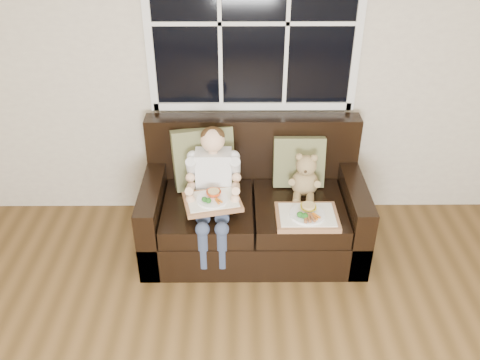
{
  "coord_description": "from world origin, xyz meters",
  "views": [
    {
      "loc": [
        -0.04,
        -1.29,
        2.67
      ],
      "look_at": [
        -0.02,
        1.85,
        0.68
      ],
      "focal_mm": 38.0,
      "sensor_mm": 36.0,
      "label": 1
    }
  ],
  "objects_px": {
    "tray_left": "(212,201)",
    "tray_right": "(307,216)",
    "teddy_bear": "(305,178)",
    "loveseat": "(253,208)",
    "child": "(213,181)"
  },
  "relations": [
    {
      "from": "child",
      "to": "tray_left",
      "type": "height_order",
      "value": "child"
    },
    {
      "from": "tray_left",
      "to": "loveseat",
      "type": "bearing_deg",
      "value": 28.56
    },
    {
      "from": "loveseat",
      "to": "teddy_bear",
      "type": "distance_m",
      "value": 0.49
    },
    {
      "from": "tray_left",
      "to": "tray_right",
      "type": "xyz_separation_m",
      "value": [
        0.69,
        -0.07,
        -0.09
      ]
    },
    {
      "from": "teddy_bear",
      "to": "child",
      "type": "bearing_deg",
      "value": -161.98
    },
    {
      "from": "tray_right",
      "to": "tray_left",
      "type": "bearing_deg",
      "value": 174.45
    },
    {
      "from": "teddy_bear",
      "to": "tray_right",
      "type": "bearing_deg",
      "value": -84.05
    },
    {
      "from": "child",
      "to": "tray_right",
      "type": "bearing_deg",
      "value": -17.48
    },
    {
      "from": "child",
      "to": "teddy_bear",
      "type": "bearing_deg",
      "value": 9.11
    },
    {
      "from": "loveseat",
      "to": "tray_right",
      "type": "height_order",
      "value": "loveseat"
    },
    {
      "from": "teddy_bear",
      "to": "tray_left",
      "type": "distance_m",
      "value": 0.75
    },
    {
      "from": "loveseat",
      "to": "tray_right",
      "type": "relative_size",
      "value": 3.76
    },
    {
      "from": "loveseat",
      "to": "child",
      "type": "height_order",
      "value": "child"
    },
    {
      "from": "teddy_bear",
      "to": "loveseat",
      "type": "bearing_deg",
      "value": -172.31
    },
    {
      "from": "tray_left",
      "to": "teddy_bear",
      "type": "bearing_deg",
      "value": 7.49
    }
  ]
}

